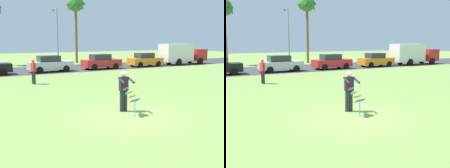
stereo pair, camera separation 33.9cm
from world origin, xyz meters
TOP-DOWN VIEW (x-y plane):
  - ground_plane at (0.00, 0.00)m, footprint 120.00×120.00m
  - road_strip at (0.00, 19.38)m, footprint 120.00×8.00m
  - person_kite_flyer at (0.28, 0.90)m, footprint 0.59×0.69m
  - kite_held at (0.23, 0.21)m, footprint 0.53×0.70m
  - parked_car_silver at (1.90, 16.98)m, footprint 4.24×1.91m
  - parked_car_red at (7.51, 16.98)m, footprint 4.25×1.94m
  - parked_car_orange at (13.35, 16.98)m, footprint 4.21×1.86m
  - parked_truck_red_cab at (19.03, 16.98)m, footprint 6.72×2.18m
  - palm_tree_centre_far at (8.26, 25.76)m, footprint 2.58×2.71m
  - streetlight_pole at (5.02, 24.05)m, footprint 0.24×1.65m
  - person_walker_near at (-1.30, 10.25)m, footprint 0.33×0.54m

SIDE VIEW (x-z plane):
  - ground_plane at x=0.00m, z-range 0.00..0.00m
  - road_strip at x=0.00m, z-range 0.00..0.01m
  - kite_held at x=0.23m, z-range 0.19..1.31m
  - parked_car_silver at x=1.90m, z-range -0.03..1.57m
  - parked_car_red at x=7.51m, z-range -0.03..1.57m
  - parked_car_orange at x=13.35m, z-range -0.03..1.57m
  - person_walker_near at x=-1.30m, z-range 0.07..1.80m
  - person_kite_flyer at x=0.28m, z-range 0.09..1.82m
  - parked_truck_red_cab at x=19.03m, z-range 0.10..2.72m
  - streetlight_pole at x=5.02m, z-range 0.50..7.50m
  - palm_tree_centre_far at x=8.26m, z-range 3.03..11.98m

